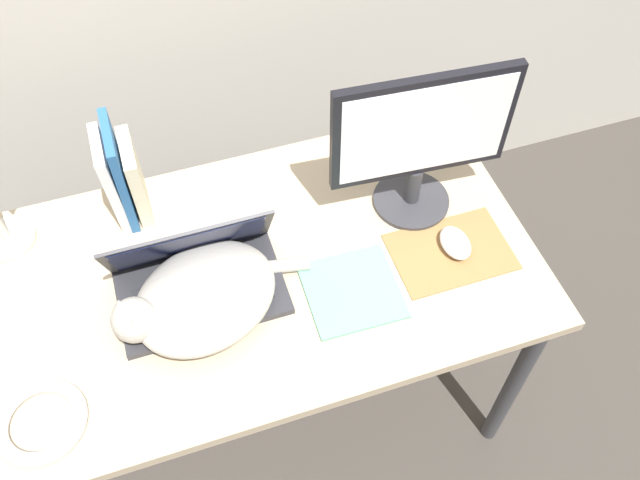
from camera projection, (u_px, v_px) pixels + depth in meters
The scene contains 9 objects.
desk at pixel (251, 289), 1.60m from camera, with size 1.31×0.72×0.72m.
laptop at pixel (198, 277), 1.48m from camera, with size 0.36×0.23×0.22m.
cat at pixel (200, 298), 1.43m from camera, with size 0.45×0.37×0.13m.
external_monitor at pixel (421, 140), 1.49m from camera, with size 0.41×0.19×0.39m.
mousepad at pixel (451, 252), 1.57m from camera, with size 0.27×0.19×0.00m.
computer_mouse at pixel (455, 243), 1.56m from camera, with size 0.07×0.10×0.04m.
book_row at pixel (122, 176), 1.56m from camera, with size 0.08×0.16×0.26m.
cable_coil at pixel (41, 421), 1.31m from camera, with size 0.18×0.18×0.03m.
notepad at pixel (352, 290), 1.50m from camera, with size 0.21×0.21×0.01m.
Camera 1 is at (-0.12, -0.51, 1.99)m, focal length 38.00 mm.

